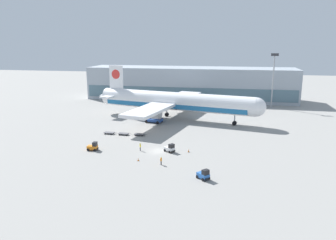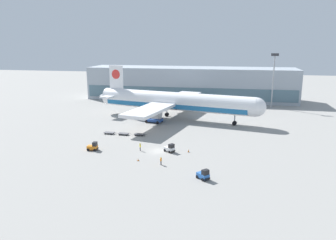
% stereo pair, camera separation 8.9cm
% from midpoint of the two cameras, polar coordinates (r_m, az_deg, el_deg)
% --- Properties ---
extents(ground_plane, '(400.00, 400.00, 0.00)m').
position_cam_midpoint_polar(ground_plane, '(76.40, -1.74, -5.44)').
color(ground_plane, gray).
extents(terminal_building, '(90.00, 18.20, 14.00)m').
position_cam_midpoint_polar(terminal_building, '(146.19, 3.93, 6.38)').
color(terminal_building, '#9EA8B2').
rests_on(terminal_building, ground_plane).
extents(light_mast, '(2.80, 0.50, 20.69)m').
position_cam_midpoint_polar(light_mast, '(132.23, 17.84, 7.29)').
color(light_mast, '#9EA0A5').
rests_on(light_mast, ground_plane).
extents(airplane_main, '(57.38, 48.61, 17.00)m').
position_cam_midpoint_polar(airplane_main, '(106.75, 0.74, 3.21)').
color(airplane_main, white).
rests_on(airplane_main, ground_plane).
extents(scissor_lift_loader, '(5.71, 4.29, 5.05)m').
position_cam_midpoint_polar(scissor_lift_loader, '(103.10, -2.48, 0.63)').
color(scissor_lift_loader, '#284C99').
rests_on(scissor_lift_loader, ground_plane).
extents(baggage_tug_foreground, '(2.53, 1.76, 2.00)m').
position_cam_midpoint_polar(baggage_tug_foreground, '(78.74, -12.95, -4.54)').
color(baggage_tug_foreground, orange).
rests_on(baggage_tug_foreground, ground_plane).
extents(baggage_tug_mid, '(2.74, 2.72, 2.00)m').
position_cam_midpoint_polar(baggage_tug_mid, '(61.38, 6.20, -9.46)').
color(baggage_tug_mid, '#2D66B7').
rests_on(baggage_tug_mid, ground_plane).
extents(baggage_tug_far, '(2.81, 2.61, 2.00)m').
position_cam_midpoint_polar(baggage_tug_far, '(75.57, 0.32, -4.95)').
color(baggage_tug_far, silver).
rests_on(baggage_tug_far, ground_plane).
extents(baggage_dolly_lead, '(3.73, 1.63, 0.48)m').
position_cam_midpoint_polar(baggage_dolly_lead, '(91.71, -10.22, -2.18)').
color(baggage_dolly_lead, '#56565B').
rests_on(baggage_dolly_lead, ground_plane).
extents(baggage_dolly_second, '(3.73, 1.63, 0.48)m').
position_cam_midpoint_polar(baggage_dolly_second, '(90.22, -7.77, -2.35)').
color(baggage_dolly_second, '#56565B').
rests_on(baggage_dolly_second, ground_plane).
extents(baggage_dolly_third, '(3.73, 1.63, 0.48)m').
position_cam_midpoint_polar(baggage_dolly_third, '(89.13, -5.01, -2.47)').
color(baggage_dolly_third, '#56565B').
rests_on(baggage_dolly_third, ground_plane).
extents(ground_crew_near, '(0.28, 0.56, 1.72)m').
position_cam_midpoint_polar(ground_crew_near, '(67.81, -1.25, -7.01)').
color(ground_crew_near, black).
rests_on(ground_crew_near, ground_plane).
extents(ground_crew_far, '(0.37, 0.51, 1.84)m').
position_cam_midpoint_polar(ground_crew_far, '(76.59, -4.90, -4.57)').
color(ground_crew_far, black).
rests_on(ground_crew_far, ground_plane).
extents(traffic_cone_near, '(0.40, 0.40, 0.59)m').
position_cam_midpoint_polar(traffic_cone_near, '(70.53, -5.25, -6.87)').
color(traffic_cone_near, black).
rests_on(traffic_cone_near, ground_plane).
extents(traffic_cone_far, '(0.40, 0.40, 0.77)m').
position_cam_midpoint_polar(traffic_cone_far, '(75.74, 3.58, -5.33)').
color(traffic_cone_far, black).
rests_on(traffic_cone_far, ground_plane).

